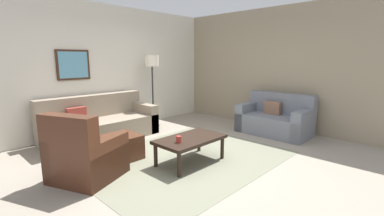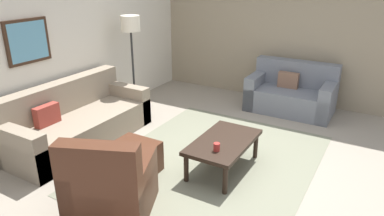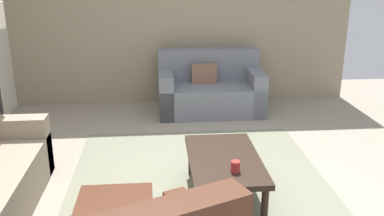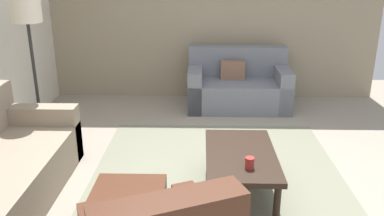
{
  "view_description": "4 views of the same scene",
  "coord_description": "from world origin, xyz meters",
  "px_view_note": "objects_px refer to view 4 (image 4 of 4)",
  "views": [
    {
      "loc": [
        -2.92,
        -2.99,
        1.64
      ],
      "look_at": [
        0.22,
        0.03,
        0.82
      ],
      "focal_mm": 24.79,
      "sensor_mm": 36.0,
      "label": 1
    },
    {
      "loc": [
        -3.72,
        -1.86,
        2.42
      ],
      "look_at": [
        0.12,
        0.36,
        0.68
      ],
      "focal_mm": 33.02,
      "sensor_mm": 36.0,
      "label": 2
    },
    {
      "loc": [
        -3.52,
        0.39,
        2.06
      ],
      "look_at": [
        -0.05,
        0.09,
        0.89
      ],
      "focal_mm": 39.96,
      "sensor_mm": 36.0,
      "label": 3
    },
    {
      "loc": [
        -3.4,
        0.17,
        2.03
      ],
      "look_at": [
        -0.19,
        0.25,
        0.89
      ],
      "focal_mm": 37.54,
      "sensor_mm": 36.0,
      "label": 4
    }
  ],
  "objects_px": {
    "coffee_table": "(241,158)",
    "cup": "(250,163)",
    "lamp_standing": "(28,26)",
    "ottoman": "(129,214)",
    "couch_loveseat": "(238,87)"
  },
  "relations": [
    {
      "from": "ottoman",
      "to": "cup",
      "type": "distance_m",
      "value": 1.08
    },
    {
      "from": "lamp_standing",
      "to": "couch_loveseat",
      "type": "bearing_deg",
      "value": -58.82
    },
    {
      "from": "couch_loveseat",
      "to": "cup",
      "type": "height_order",
      "value": "couch_loveseat"
    },
    {
      "from": "coffee_table",
      "to": "cup",
      "type": "bearing_deg",
      "value": -171.18
    },
    {
      "from": "coffee_table",
      "to": "lamp_standing",
      "type": "xyz_separation_m",
      "value": [
        1.04,
        2.27,
        1.05
      ]
    },
    {
      "from": "couch_loveseat",
      "to": "coffee_table",
      "type": "bearing_deg",
      "value": 175.88
    },
    {
      "from": "ottoman",
      "to": "coffee_table",
      "type": "distance_m",
      "value": 1.16
    },
    {
      "from": "ottoman",
      "to": "lamp_standing",
      "type": "xyz_separation_m",
      "value": [
        1.72,
        1.34,
        1.21
      ]
    },
    {
      "from": "couch_loveseat",
      "to": "lamp_standing",
      "type": "distance_m",
      "value": 3.07
    },
    {
      "from": "ottoman",
      "to": "cup",
      "type": "xyz_separation_m",
      "value": [
        0.39,
        -0.98,
        0.26
      ]
    },
    {
      "from": "cup",
      "to": "lamp_standing",
      "type": "relative_size",
      "value": 0.06
    },
    {
      "from": "cup",
      "to": "couch_loveseat",
      "type": "bearing_deg",
      "value": -2.78
    },
    {
      "from": "couch_loveseat",
      "to": "coffee_table",
      "type": "xyz_separation_m",
      "value": [
        -2.52,
        0.18,
        0.06
      ]
    },
    {
      "from": "ottoman",
      "to": "coffee_table",
      "type": "height_order",
      "value": "coffee_table"
    },
    {
      "from": "lamp_standing",
      "to": "ottoman",
      "type": "bearing_deg",
      "value": -142.09
    }
  ]
}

